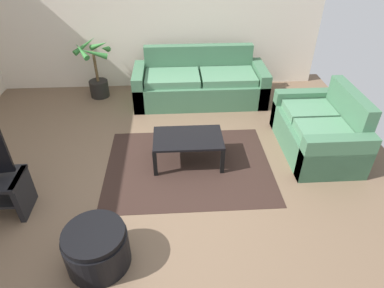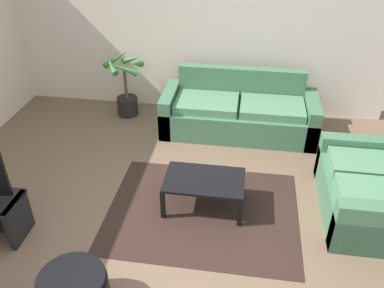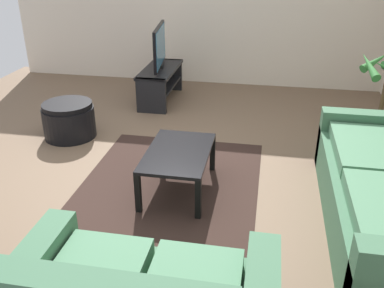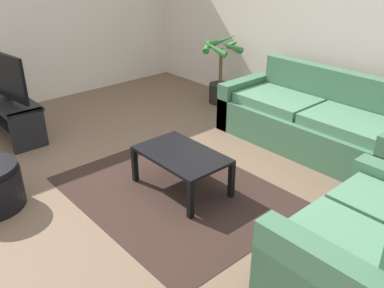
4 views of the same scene
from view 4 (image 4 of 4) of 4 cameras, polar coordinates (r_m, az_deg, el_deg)
The scene contains 9 objects.
ground_plane at distance 4.27m, azimuth -10.17°, elevation -6.00°, with size 6.60×6.60×0.00m, color brown.
wall_back at distance 5.81m, azimuth 15.56°, elevation 16.38°, with size 6.00×0.06×2.70m, color beige.
couch_main at distance 5.13m, azimuth 16.43°, elevation 2.79°, with size 2.29×0.90×0.90m.
couch_loveseat at distance 3.25m, azimuth 23.42°, elevation -13.02°, with size 0.90×1.44×0.90m.
tv_stand at distance 5.67m, azimuth -23.76°, elevation 3.99°, with size 1.10×0.45×0.49m.
tv at distance 5.52m, azimuth -24.63°, elevation 8.65°, with size 0.99×0.17×0.60m.
coffee_table at distance 4.02m, azimuth -1.46°, elevation -1.94°, with size 0.91×0.57×0.40m.
area_rug at distance 4.14m, azimuth -2.47°, elevation -6.59°, with size 2.20×1.70×0.01m, color black.
potted_palm at distance 6.34m, azimuth 3.95°, elevation 9.55°, with size 0.66×0.69×1.03m.
Camera 4 is at (3.16, -1.80, 2.23)m, focal length 38.52 mm.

